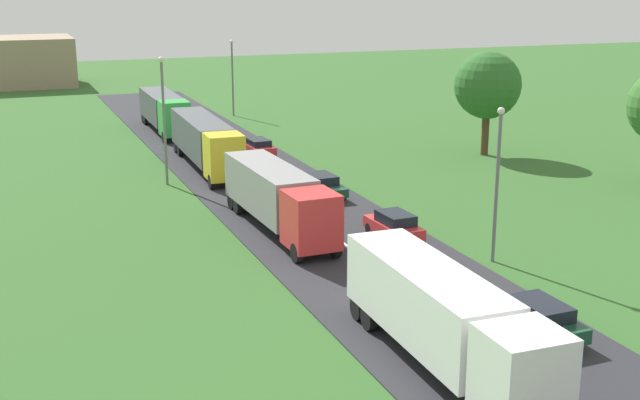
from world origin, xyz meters
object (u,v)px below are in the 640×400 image
(car_second, at_px, (538,317))
(lamppost_second, at_px, (497,177))
(truck_second, at_px, (278,196))
(lamppost_third, at_px, (164,115))
(car_fourth, at_px, (323,185))
(tree_maple, at_px, (488,86))
(lamppost_fourth, at_px, (232,74))
(distant_building, at_px, (20,62))
(truck_lead, at_px, (443,316))
(motorcycle_courier, at_px, (560,311))
(truck_third, at_px, (205,140))
(car_third, at_px, (394,226))
(truck_fourth, at_px, (164,110))
(car_fifth, at_px, (258,147))

(car_second, xyz_separation_m, lamppost_second, (3.36, 8.28, 3.54))
(truck_second, bearing_deg, lamppost_third, 105.35)
(car_fourth, relative_size, tree_maple, 0.50)
(lamppost_fourth, relative_size, distant_building, 0.58)
(truck_second, xyz_separation_m, car_fourth, (5.10, 6.00, -1.25))
(lamppost_third, height_order, lamppost_fourth, lamppost_third)
(truck_second, distance_m, distant_building, 75.44)
(tree_maple, relative_size, distant_building, 0.62)
(truck_second, relative_size, car_second, 2.78)
(truck_second, xyz_separation_m, lamppost_third, (-3.61, 13.15, 2.79))
(truck_lead, distance_m, tree_maple, 38.94)
(motorcycle_courier, bearing_deg, car_second, -156.64)
(truck_second, bearing_deg, car_second, -73.72)
(car_fourth, relative_size, lamppost_fourth, 0.53)
(motorcycle_courier, xyz_separation_m, tree_maple, (15.56, 29.93, 5.04))
(lamppost_third, bearing_deg, lamppost_second, -61.43)
(motorcycle_courier, distance_m, tree_maple, 34.10)
(lamppost_third, distance_m, distant_building, 61.95)
(lamppost_fourth, height_order, tree_maple, tree_maple)
(distant_building, bearing_deg, truck_third, -79.50)
(car_third, bearing_deg, tree_maple, 45.98)
(tree_maple, distance_m, distant_building, 69.39)
(car_third, relative_size, lamppost_third, 0.46)
(distant_building, bearing_deg, truck_fourth, -75.34)
(lamppost_second, bearing_deg, distant_building, 102.75)
(truck_third, height_order, car_fifth, truck_third)
(lamppost_third, bearing_deg, truck_second, -74.65)
(car_fourth, bearing_deg, tree_maple, 23.85)
(car_third, distance_m, lamppost_fourth, 44.24)
(car_fifth, height_order, lamppost_third, lamppost_third)
(truck_lead, height_order, car_third, truck_lead)
(car_third, height_order, lamppost_second, lamppost_second)
(truck_third, distance_m, lamppost_second, 27.27)
(truck_second, distance_m, car_fifth, 20.31)
(motorcycle_courier, distance_m, lamppost_third, 31.55)
(motorcycle_courier, bearing_deg, truck_third, 100.94)
(truck_fourth, bearing_deg, lamppost_fourth, 38.25)
(truck_lead, bearing_deg, truck_third, 89.75)
(car_second, bearing_deg, truck_second, 106.28)
(truck_lead, xyz_separation_m, tree_maple, (22.18, 31.82, 3.47))
(car_fifth, bearing_deg, distant_building, 105.75)
(lamppost_second, relative_size, tree_maple, 0.94)
(lamppost_second, relative_size, distant_building, 0.58)
(truck_lead, height_order, car_fourth, truck_lead)
(car_fifth, distance_m, lamppost_second, 28.88)
(lamppost_second, distance_m, lamppost_fourth, 48.82)
(car_fourth, xyz_separation_m, tree_maple, (17.06, 7.54, 4.77))
(truck_third, height_order, lamppost_second, lamppost_second)
(truck_second, distance_m, car_fourth, 7.97)
(truck_third, distance_m, distant_building, 58.58)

